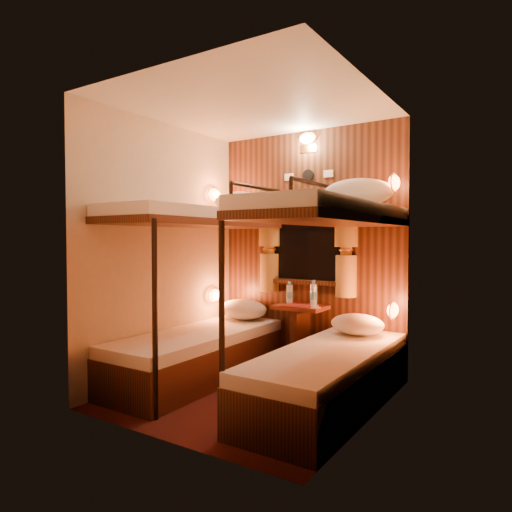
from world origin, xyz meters
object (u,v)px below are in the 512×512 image
Objects in this scene: bunk_left at (199,320)px; bottle_left at (290,294)px; table at (300,329)px; bottle_right at (314,294)px; bunk_right at (328,336)px.

bunk_left is 0.99m from bottle_left.
table is (0.65, 0.78, -0.14)m from bunk_left.
table is at bearing -19.15° from bottle_left.
table is 0.37m from bottle_right.
bottle_right is (-0.53, 0.85, 0.20)m from bunk_right.
bottle_left is 0.90× the size of bottle_right.
bunk_left is 1.30m from bunk_right.
bunk_left reaches higher than table.
bunk_right is at bearing -50.33° from table.
bunk_left is at bearing -132.04° from bottle_right.
bunk_right is 2.90× the size of table.
bottle_left is at bearing 59.09° from bunk_left.
bottle_right is at bearing 2.81° from bottle_left.
bottle_right reaches higher than bottle_left.
bunk_right is 8.47× the size of bottle_left.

